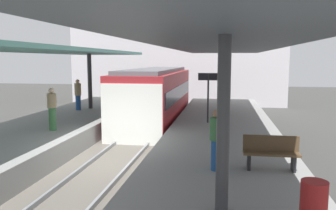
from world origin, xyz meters
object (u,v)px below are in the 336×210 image
(platform_bench, at_px, (271,152))
(litter_bin, at_px, (314,204))
(passenger_far_end, at_px, (78,94))
(commuter_train, at_px, (156,96))
(passenger_near_bench, at_px, (217,139))
(platform_sign, at_px, (208,86))
(passenger_mid_platform, at_px, (52,108))

(platform_bench, xyz_separation_m, litter_bin, (0.29, -3.09, -0.06))
(platform_bench, height_order, passenger_far_end, passenger_far_end)
(commuter_train, relative_size, passenger_near_bench, 6.63)
(platform_sign, height_order, passenger_near_bench, platform_sign)
(passenger_near_bench, bearing_deg, litter_bin, -59.26)
(passenger_mid_platform, bearing_deg, platform_bench, -25.18)
(platform_bench, bearing_deg, commuter_train, 116.29)
(passenger_near_bench, relative_size, passenger_mid_platform, 0.93)
(passenger_near_bench, bearing_deg, platform_sign, 94.48)
(litter_bin, bearing_deg, passenger_mid_platform, 140.32)
(platform_bench, relative_size, passenger_near_bench, 0.89)
(passenger_far_end, bearing_deg, platform_sign, -20.58)
(platform_bench, relative_size, passenger_mid_platform, 0.83)
(passenger_near_bench, height_order, passenger_far_end, passenger_far_end)
(platform_bench, distance_m, passenger_far_end, 13.00)
(platform_sign, distance_m, passenger_far_end, 7.86)
(commuter_train, xyz_separation_m, passenger_far_end, (-4.20, -1.00, 0.16))
(litter_bin, xyz_separation_m, passenger_near_bench, (-1.66, 2.79, 0.41))
(passenger_mid_platform, distance_m, passenger_far_end, 5.59)
(litter_bin, xyz_separation_m, passenger_mid_platform, (-8.20, 6.81, 0.48))
(litter_bin, distance_m, passenger_mid_platform, 10.67)
(platform_sign, bearing_deg, passenger_far_end, 159.42)
(passenger_mid_platform, bearing_deg, commuter_train, 65.82)
(commuter_train, bearing_deg, passenger_near_bench, -70.75)
(platform_sign, xyz_separation_m, litter_bin, (2.19, -9.49, -1.22))
(litter_bin, relative_size, passenger_near_bench, 0.51)
(platform_sign, xyz_separation_m, passenger_far_end, (-7.32, 2.75, -0.73))
(platform_sign, relative_size, passenger_mid_platform, 1.31)
(commuter_train, height_order, platform_bench, commuter_train)
(passenger_mid_platform, bearing_deg, platform_sign, 24.06)
(passenger_mid_platform, relative_size, passenger_far_end, 0.99)
(platform_bench, height_order, passenger_near_bench, passenger_near_bench)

